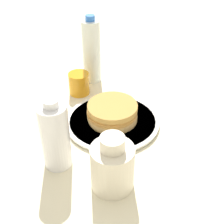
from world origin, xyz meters
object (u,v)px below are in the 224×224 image
(pancake_stack, at_px, (112,113))
(water_bottle_mid, at_px, (91,51))
(plate, at_px, (112,121))
(cream_jug, at_px, (112,166))
(water_bottle_near, at_px, (55,136))
(juice_glass, at_px, (79,83))

(pancake_stack, xyz_separation_m, water_bottle_mid, (-0.23, -0.13, 0.07))
(plate, bearing_deg, cream_jug, 14.94)
(water_bottle_near, bearing_deg, plate, 155.25)
(pancake_stack, bearing_deg, water_bottle_mid, -149.68)
(plate, relative_size, pancake_stack, 1.80)
(cream_jug, bearing_deg, juice_glass, -149.83)
(water_bottle_near, xyz_separation_m, water_bottle_mid, (-0.42, -0.04, 0.02))
(water_bottle_near, bearing_deg, cream_jug, 77.33)
(plate, distance_m, cream_jug, 0.24)
(pancake_stack, height_order, water_bottle_mid, water_bottle_mid)
(plate, height_order, juice_glass, juice_glass)
(plate, relative_size, juice_glass, 3.77)
(pancake_stack, bearing_deg, water_bottle_near, -25.42)
(water_bottle_mid, bearing_deg, pancake_stack, 30.32)
(plate, bearing_deg, pancake_stack, 44.95)
(plate, height_order, water_bottle_mid, water_bottle_mid)
(pancake_stack, height_order, water_bottle_near, water_bottle_near)
(water_bottle_mid, bearing_deg, plate, 30.18)
(juice_glass, xyz_separation_m, cream_jug, (0.36, 0.21, 0.03))
(plate, xyz_separation_m, juice_glass, (-0.13, -0.15, 0.03))
(juice_glass, relative_size, water_bottle_near, 0.38)
(cream_jug, bearing_deg, water_bottle_near, -102.67)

